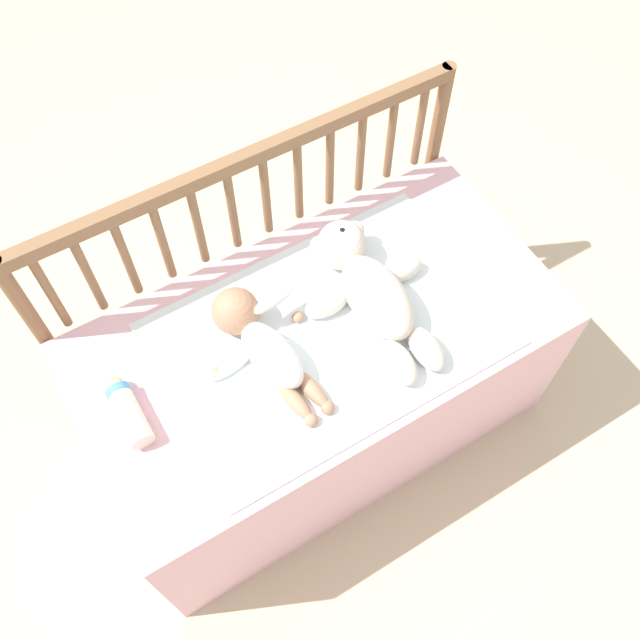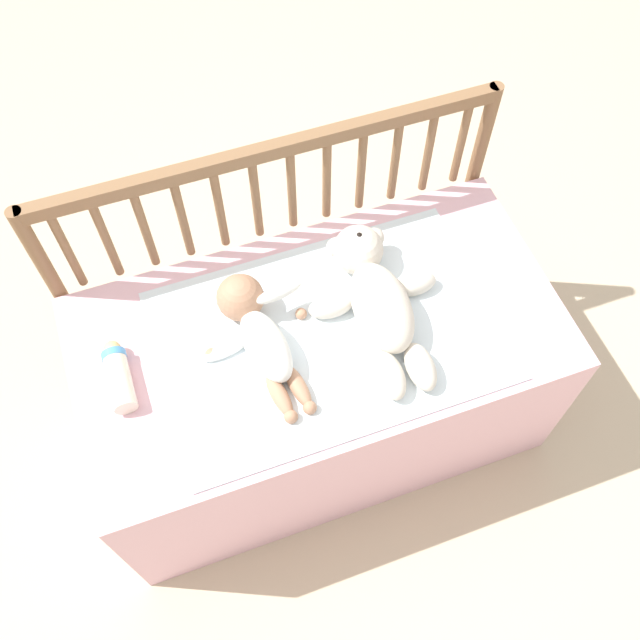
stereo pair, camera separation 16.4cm
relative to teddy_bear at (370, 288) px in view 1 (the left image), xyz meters
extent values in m
plane|color=#C6B293|center=(-0.15, -0.01, -0.57)|extent=(12.00, 12.00, 0.00)
cube|color=#EDB7C6|center=(-0.15, -0.01, -0.31)|extent=(1.17, 0.61, 0.52)
cylinder|color=brown|center=(-0.72, 0.32, -0.16)|extent=(0.04, 0.04, 0.82)
cylinder|color=brown|center=(0.42, 0.32, -0.16)|extent=(0.04, 0.04, 0.82)
cube|color=brown|center=(-0.15, 0.32, 0.23)|extent=(1.14, 0.03, 0.04)
cylinder|color=brown|center=(-0.65, 0.32, 0.08)|extent=(0.02, 0.02, 0.26)
cylinder|color=brown|center=(-0.56, 0.32, 0.08)|extent=(0.02, 0.02, 0.26)
cylinder|color=brown|center=(-0.47, 0.32, 0.08)|extent=(0.02, 0.02, 0.26)
cylinder|color=brown|center=(-0.38, 0.32, 0.08)|extent=(0.02, 0.02, 0.26)
cylinder|color=brown|center=(-0.29, 0.32, 0.08)|extent=(0.02, 0.02, 0.26)
cylinder|color=brown|center=(-0.20, 0.32, 0.08)|extent=(0.02, 0.02, 0.26)
cylinder|color=brown|center=(-0.10, 0.32, 0.08)|extent=(0.02, 0.02, 0.26)
cylinder|color=brown|center=(-0.01, 0.32, 0.08)|extent=(0.02, 0.02, 0.26)
cylinder|color=brown|center=(0.08, 0.32, 0.08)|extent=(0.02, 0.02, 0.26)
cylinder|color=brown|center=(0.17, 0.32, 0.08)|extent=(0.02, 0.02, 0.26)
cylinder|color=brown|center=(0.26, 0.32, 0.08)|extent=(0.02, 0.02, 0.26)
cylinder|color=brown|center=(0.35, 0.32, 0.08)|extent=(0.02, 0.02, 0.26)
cube|color=white|center=(-0.13, -0.03, -0.05)|extent=(0.80, 0.53, 0.01)
ellipsoid|color=silver|center=(0.00, -0.03, 0.00)|extent=(0.14, 0.25, 0.12)
sphere|color=silver|center=(0.01, 0.14, 0.01)|extent=(0.12, 0.12, 0.12)
sphere|color=beige|center=(0.01, 0.14, 0.04)|extent=(0.05, 0.05, 0.05)
sphere|color=black|center=(0.01, 0.14, 0.06)|extent=(0.02, 0.02, 0.02)
sphere|color=silver|center=(-0.04, 0.16, 0.01)|extent=(0.05, 0.05, 0.05)
sphere|color=silver|center=(0.06, 0.16, 0.01)|extent=(0.05, 0.05, 0.05)
ellipsoid|color=silver|center=(-0.10, 0.03, -0.02)|extent=(0.11, 0.06, 0.06)
ellipsoid|color=silver|center=(0.11, 0.02, -0.02)|extent=(0.11, 0.06, 0.06)
ellipsoid|color=silver|center=(-0.04, -0.19, -0.02)|extent=(0.07, 0.13, 0.06)
ellipsoid|color=silver|center=(0.03, -0.20, -0.02)|extent=(0.07, 0.13, 0.06)
ellipsoid|color=white|center=(-0.29, -0.03, -0.01)|extent=(0.12, 0.21, 0.09)
sphere|color=tan|center=(-0.30, 0.10, 0.00)|extent=(0.11, 0.11, 0.11)
ellipsoid|color=white|center=(-0.37, 0.00, -0.04)|extent=(0.12, 0.05, 0.03)
ellipsoid|color=white|center=(-0.22, 0.07, 0.03)|extent=(0.12, 0.05, 0.03)
sphere|color=tan|center=(-0.41, 0.00, -0.04)|extent=(0.03, 0.03, 0.03)
sphere|color=tan|center=(-0.18, 0.04, -0.04)|extent=(0.03, 0.03, 0.03)
ellipsoid|color=tan|center=(-0.29, -0.15, -0.04)|extent=(0.05, 0.12, 0.04)
ellipsoid|color=tan|center=(-0.25, -0.14, -0.04)|extent=(0.05, 0.12, 0.04)
sphere|color=tan|center=(-0.28, -0.21, -0.04)|extent=(0.03, 0.03, 0.03)
sphere|color=tan|center=(-0.24, -0.20, -0.04)|extent=(0.03, 0.03, 0.03)
cylinder|color=#F4E5CC|center=(-0.62, 0.00, -0.03)|extent=(0.05, 0.14, 0.05)
cylinder|color=#4C99D8|center=(-0.62, 0.07, -0.03)|extent=(0.06, 0.02, 0.06)
sphere|color=#EAC67F|center=(-0.62, 0.09, -0.03)|extent=(0.04, 0.04, 0.04)
camera|label=1|loc=(-0.58, -0.74, 1.42)|focal=40.00mm
camera|label=2|loc=(-0.43, -0.81, 1.42)|focal=40.00mm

